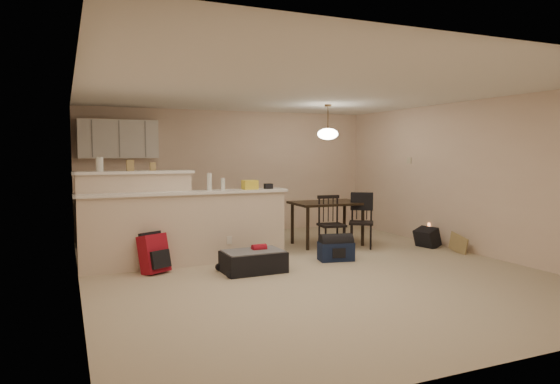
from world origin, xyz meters
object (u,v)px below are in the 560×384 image
red_backpack (154,254)px  black_daypack (427,238)px  dining_table (327,207)px  dining_chair_near (332,223)px  navy_duffel (336,251)px  suitcase (253,262)px  pendant_lamp (328,133)px  dining_chair_far (361,221)px

red_backpack → black_daypack: (4.70, 0.00, -0.10)m
dining_table → dining_chair_near: (-0.20, -0.52, -0.22)m
navy_duffel → dining_table: bearing=78.3°
suitcase → navy_duffel: size_ratio=1.62×
pendant_lamp → navy_duffel: pendant_lamp is taller
dining_chair_far → navy_duffel: bearing=-107.2°
red_backpack → dining_chair_far: bearing=-21.2°
red_backpack → navy_duffel: red_backpack is taller
dining_chair_near → dining_chair_far: (0.60, 0.03, 0.00)m
dining_table → red_backpack: 3.35m
suitcase → black_daypack: size_ratio=2.28×
dining_chair_near → black_daypack: (1.70, -0.38, -0.30)m
suitcase → navy_duffel: 1.43m
suitcase → red_backpack: 1.37m
dining_table → pendant_lamp: 1.31m
pendant_lamp → dining_chair_near: bearing=-111.0°
dining_chair_far → black_daypack: dining_chair_far is taller
dining_chair_near → red_backpack: size_ratio=1.75×
suitcase → red_backpack: bearing=157.3°
dining_chair_far → red_backpack: size_ratio=1.76×
dining_chair_near → dining_chair_far: 0.60m
dining_chair_near → red_backpack: dining_chair_near is taller
dining_table → black_daypack: size_ratio=3.42×
pendant_lamp → red_backpack: pendant_lamp is taller
dining_table → navy_duffel: dining_table is taller
red_backpack → navy_duffel: 2.71m
dining_chair_near → suitcase: dining_chair_near is taller
dining_chair_far → suitcase: size_ratio=1.11×
red_backpack → dining_chair_near: bearing=-20.4°
pendant_lamp → dining_chair_near: pendant_lamp is taller
navy_duffel → red_backpack: bearing=-175.5°
dining_chair_near → red_backpack: 3.03m
navy_duffel → suitcase: bearing=-161.7°
dining_table → black_daypack: dining_table is taller
dining_chair_far → red_backpack: dining_chair_far is taller
dining_table → red_backpack: bearing=-162.7°
dining_chair_near → black_daypack: size_ratio=2.52×
dining_chair_far → black_daypack: 1.21m
suitcase → dining_chair_far: bearing=19.5°
dining_chair_near → suitcase: size_ratio=1.10×
dining_chair_far → navy_duffel: (-0.91, -0.72, -0.32)m
dining_chair_near → black_daypack: dining_chair_near is taller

